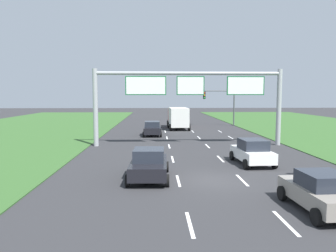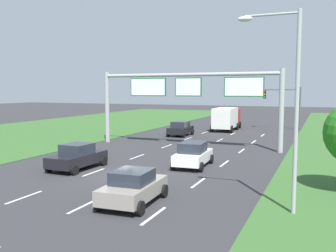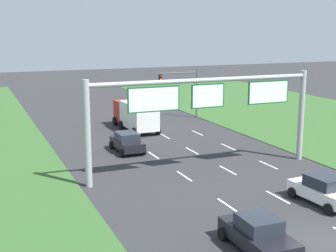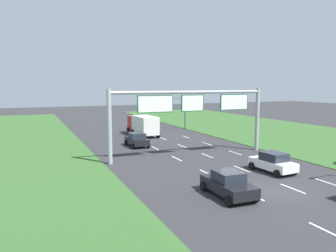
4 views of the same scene
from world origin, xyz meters
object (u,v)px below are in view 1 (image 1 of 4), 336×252
at_px(car_far_ahead, 152,128).
at_px(sign_gantry, 190,92).
at_px(car_lead_silver, 252,152).
at_px(car_mid_lane, 322,192).
at_px(car_near_red, 149,164).
at_px(box_truck, 178,117).
at_px(traffic_light_mast, 221,100).

distance_m(car_far_ahead, sign_gantry, 9.21).
xyz_separation_m(car_lead_silver, car_mid_lane, (0.15, -8.97, -0.05)).
bearing_deg(car_near_red, box_truck, 84.44).
distance_m(sign_gantry, traffic_light_mast, 20.11).
height_order(car_far_ahead, sign_gantry, sign_gantry).
distance_m(car_lead_silver, car_far_ahead, 17.19).
xyz_separation_m(car_lead_silver, sign_gantry, (-3.37, 8.30, 4.11)).
xyz_separation_m(car_lead_silver, box_truck, (-3.44, 23.53, 0.76)).
xyz_separation_m(car_near_red, sign_gantry, (3.50, 11.91, 4.13)).
bearing_deg(box_truck, car_far_ahead, -115.53).
height_order(car_near_red, traffic_light_mast, traffic_light_mast).
distance_m(box_truck, traffic_light_mast, 8.04).
bearing_deg(traffic_light_mast, car_near_red, -108.32).
bearing_deg(car_lead_silver, traffic_light_mast, 79.61).
bearing_deg(box_truck, car_near_red, -98.88).
relative_size(car_far_ahead, box_truck, 0.55).
bearing_deg(car_lead_silver, car_mid_lane, -92.46).
height_order(sign_gantry, traffic_light_mast, sign_gantry).
relative_size(car_lead_silver, sign_gantry, 0.24).
distance_m(car_lead_silver, car_mid_lane, 8.97).
height_order(car_far_ahead, traffic_light_mast, traffic_light_mast).
distance_m(box_truck, sign_gantry, 15.60).
bearing_deg(car_near_red, sign_gantry, 75.27).
bearing_deg(car_mid_lane, box_truck, 93.53).
bearing_deg(car_mid_lane, traffic_light_mast, 82.20).
relative_size(car_far_ahead, sign_gantry, 0.23).
distance_m(car_mid_lane, sign_gantry, 18.10).
relative_size(car_lead_silver, box_truck, 0.57).
height_order(car_lead_silver, sign_gantry, sign_gantry).
distance_m(car_near_red, sign_gantry, 13.08).
bearing_deg(sign_gantry, car_mid_lane, -78.47).
distance_m(car_near_red, traffic_light_mast, 32.62).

